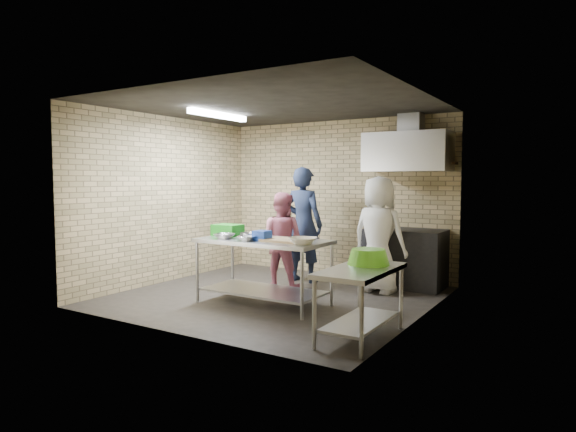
{
  "coord_description": "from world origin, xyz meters",
  "views": [
    {
      "loc": [
        3.87,
        -5.88,
        1.67
      ],
      "look_at": [
        0.1,
        0.2,
        1.15
      ],
      "focal_mm": 31.13,
      "sensor_mm": 36.0,
      "label": 1
    }
  ],
  "objects_px": {
    "man_navy": "(303,225)",
    "woman_pink": "(281,240)",
    "prep_table": "(263,272)",
    "bottle_green": "(440,157)",
    "woman_white": "(379,235)",
    "stove": "(405,258)",
    "green_crate": "(228,230)",
    "green_basin": "(368,257)",
    "side_counter": "(360,303)",
    "blue_tub": "(262,235)"
  },
  "relations": [
    {
      "from": "prep_table",
      "to": "green_basin",
      "type": "height_order",
      "value": "green_basin"
    },
    {
      "from": "bottle_green",
      "to": "woman_white",
      "type": "xyz_separation_m",
      "value": [
        -0.66,
        -0.83,
        -1.15
      ]
    },
    {
      "from": "prep_table",
      "to": "blue_tub",
      "type": "xyz_separation_m",
      "value": [
        0.05,
        -0.1,
        0.5
      ]
    },
    {
      "from": "green_crate",
      "to": "woman_white",
      "type": "height_order",
      "value": "woman_white"
    },
    {
      "from": "green_crate",
      "to": "green_basin",
      "type": "xyz_separation_m",
      "value": [
        2.38,
        -0.54,
        -0.12
      ]
    },
    {
      "from": "bottle_green",
      "to": "side_counter",
      "type": "bearing_deg",
      "value": -90.0
    },
    {
      "from": "green_basin",
      "to": "woman_white",
      "type": "bearing_deg",
      "value": 108.37
    },
    {
      "from": "man_navy",
      "to": "woman_pink",
      "type": "bearing_deg",
      "value": 83.21
    },
    {
      "from": "woman_pink",
      "to": "woman_white",
      "type": "xyz_separation_m",
      "value": [
        1.42,
        0.46,
        0.12
      ]
    },
    {
      "from": "prep_table",
      "to": "green_crate",
      "type": "distance_m",
      "value": 0.88
    },
    {
      "from": "man_navy",
      "to": "woman_pink",
      "type": "distance_m",
      "value": 0.6
    },
    {
      "from": "man_navy",
      "to": "stove",
      "type": "bearing_deg",
      "value": -161.4
    },
    {
      "from": "bottle_green",
      "to": "woman_pink",
      "type": "height_order",
      "value": "bottle_green"
    },
    {
      "from": "green_basin",
      "to": "woman_white",
      "type": "distance_m",
      "value": 2.02
    },
    {
      "from": "prep_table",
      "to": "man_navy",
      "type": "height_order",
      "value": "man_navy"
    },
    {
      "from": "green_basin",
      "to": "woman_pink",
      "type": "xyz_separation_m",
      "value": [
        -2.06,
        1.46,
        -0.1
      ]
    },
    {
      "from": "side_counter",
      "to": "prep_table",
      "type": "bearing_deg",
      "value": 158.49
    },
    {
      "from": "green_crate",
      "to": "man_navy",
      "type": "xyz_separation_m",
      "value": [
        0.4,
        1.47,
        -0.02
      ]
    },
    {
      "from": "prep_table",
      "to": "man_navy",
      "type": "distance_m",
      "value": 1.7
    },
    {
      "from": "stove",
      "to": "green_crate",
      "type": "relative_size",
      "value": 3.08
    },
    {
      "from": "bottle_green",
      "to": "man_navy",
      "type": "xyz_separation_m",
      "value": [
        -2.0,
        -0.73,
        -1.08
      ]
    },
    {
      "from": "woman_pink",
      "to": "side_counter",
      "type": "bearing_deg",
      "value": 130.89
    },
    {
      "from": "green_basin",
      "to": "side_counter",
      "type": "bearing_deg",
      "value": -85.43
    },
    {
      "from": "man_navy",
      "to": "woman_white",
      "type": "bearing_deg",
      "value": 176.97
    },
    {
      "from": "side_counter",
      "to": "green_crate",
      "type": "relative_size",
      "value": 3.08
    },
    {
      "from": "prep_table",
      "to": "green_crate",
      "type": "height_order",
      "value": "green_crate"
    },
    {
      "from": "prep_table",
      "to": "woman_pink",
      "type": "distance_m",
      "value": 1.14
    },
    {
      "from": "green_crate",
      "to": "bottle_green",
      "type": "xyz_separation_m",
      "value": [
        2.4,
        2.2,
        1.06
      ]
    },
    {
      "from": "bottle_green",
      "to": "green_basin",
      "type": "bearing_deg",
      "value": -90.42
    },
    {
      "from": "green_crate",
      "to": "woman_pink",
      "type": "relative_size",
      "value": 0.26
    },
    {
      "from": "bottle_green",
      "to": "man_navy",
      "type": "height_order",
      "value": "bottle_green"
    },
    {
      "from": "bottle_green",
      "to": "prep_table",
      "type": "bearing_deg",
      "value": -126.23
    },
    {
      "from": "green_crate",
      "to": "bottle_green",
      "type": "relative_size",
      "value": 2.6
    },
    {
      "from": "side_counter",
      "to": "blue_tub",
      "type": "relative_size",
      "value": 6.15
    },
    {
      "from": "prep_table",
      "to": "side_counter",
      "type": "bearing_deg",
      "value": -21.51
    },
    {
      "from": "man_navy",
      "to": "green_crate",
      "type": "bearing_deg",
      "value": 75.88
    },
    {
      "from": "side_counter",
      "to": "green_basin",
      "type": "distance_m",
      "value": 0.52
    },
    {
      "from": "green_basin",
      "to": "bottle_green",
      "type": "relative_size",
      "value": 3.07
    },
    {
      "from": "side_counter",
      "to": "green_basin",
      "type": "relative_size",
      "value": 2.61
    },
    {
      "from": "stove",
      "to": "green_crate",
      "type": "distance_m",
      "value": 2.81
    },
    {
      "from": "stove",
      "to": "man_navy",
      "type": "distance_m",
      "value": 1.7
    },
    {
      "from": "bottle_green",
      "to": "man_navy",
      "type": "distance_m",
      "value": 2.38
    },
    {
      "from": "green_basin",
      "to": "woman_pink",
      "type": "distance_m",
      "value": 2.52
    },
    {
      "from": "blue_tub",
      "to": "woman_pink",
      "type": "bearing_deg",
      "value": 110.57
    },
    {
      "from": "side_counter",
      "to": "woman_white",
      "type": "relative_size",
      "value": 0.7
    },
    {
      "from": "prep_table",
      "to": "side_counter",
      "type": "relative_size",
      "value": 1.46
    },
    {
      "from": "side_counter",
      "to": "woman_pink",
      "type": "xyz_separation_m",
      "value": [
        -2.08,
        1.71,
        0.36
      ]
    },
    {
      "from": "woman_pink",
      "to": "woman_white",
      "type": "relative_size",
      "value": 0.86
    },
    {
      "from": "side_counter",
      "to": "blue_tub",
      "type": "xyz_separation_m",
      "value": [
        -1.65,
        0.57,
        0.57
      ]
    },
    {
      "from": "woman_pink",
      "to": "man_navy",
      "type": "bearing_deg",
      "value": -107.59
    }
  ]
}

